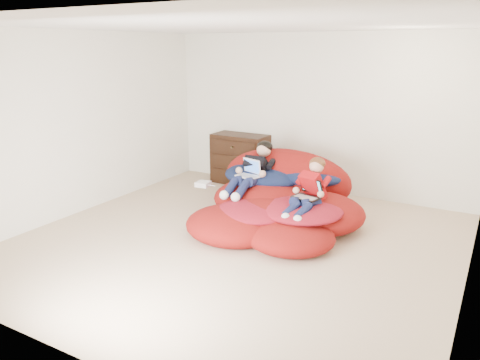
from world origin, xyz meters
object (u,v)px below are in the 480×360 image
at_px(younger_boy, 310,187).
at_px(laptop_black, 308,192).
at_px(beanbag_pile, 278,200).
at_px(laptop_white, 250,172).
at_px(older_boy, 254,168).
at_px(dresser, 240,159).

relative_size(younger_boy, laptop_black, 2.40).
bearing_deg(laptop_black, beanbag_pile, 151.07).
height_order(laptop_white, laptop_black, laptop_white).
bearing_deg(beanbag_pile, younger_boy, -25.46).
bearing_deg(older_boy, beanbag_pile, -12.46).
bearing_deg(older_boy, dresser, 127.11).
bearing_deg(dresser, laptop_black, -40.30).
distance_m(laptop_white, laptop_black, 1.01).
bearing_deg(dresser, older_boy, -52.89).
relative_size(dresser, younger_boy, 1.03).
distance_m(dresser, beanbag_pile, 1.86).
bearing_deg(dresser, younger_boy, -39.56).
bearing_deg(older_boy, laptop_white, -90.00).
distance_m(older_boy, laptop_black, 1.05).
bearing_deg(younger_boy, laptop_black, -90.00).
relative_size(dresser, laptop_white, 2.74).
distance_m(beanbag_pile, laptop_white, 0.55).
height_order(beanbag_pile, laptop_white, beanbag_pile).
distance_m(dresser, laptop_black, 2.46).
distance_m(older_boy, younger_boy, 1.03).
distance_m(younger_boy, laptop_white, 1.00).
bearing_deg(dresser, laptop_white, -55.56).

